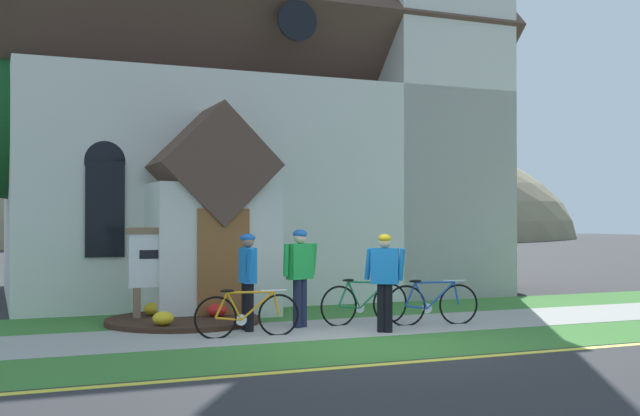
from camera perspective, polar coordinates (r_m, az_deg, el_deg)
ground at (r=15.80m, az=-2.89°, el=-7.72°), size 140.00×140.00×0.00m
sidewalk_slab at (r=14.09m, az=3.39°, el=-8.54°), size 32.00×2.32×0.01m
grass_verge at (r=12.19m, az=7.95°, el=-9.74°), size 32.00×2.03×0.01m
church_lawn at (r=16.19m, az=-0.23°, el=-7.54°), size 24.00×2.31×0.01m
curb_paint_stripe at (r=11.22m, az=11.03°, el=-10.52°), size 28.00×0.16×0.01m
church_building at (r=21.00m, az=-4.06°, el=6.89°), size 12.10×9.98×12.91m
church_sign at (r=14.96m, az=-10.16°, el=-3.71°), size 1.96×0.15×1.75m
flower_bed at (r=14.69m, az=-9.91°, el=-7.96°), size 2.80×2.80×0.34m
bicycle_black at (r=14.38m, az=3.23°, el=-6.87°), size 1.81×0.19×0.85m
bicycle_yellow at (r=14.38m, az=8.09°, el=-6.85°), size 1.72×0.34×0.84m
bicycle_silver at (r=12.85m, az=-5.29°, el=-7.67°), size 1.74×0.12×0.80m
cyclist_in_red_jersey at (r=13.83m, az=-1.46°, el=-4.48°), size 0.66×0.36×1.72m
cyclist_in_white_jersey at (r=13.27m, az=4.70°, el=-4.85°), size 0.52×0.56×1.65m
cyclist_in_green_jersey at (r=13.45m, az=-5.25°, el=-4.78°), size 0.27×0.72×1.66m
roadside_conifer at (r=22.78m, az=9.74°, el=4.77°), size 3.37×3.37×6.21m
yard_deciduous_tree at (r=18.66m, az=-20.82°, el=5.43°), size 3.84×3.84×5.53m
distant_hill at (r=76.21m, az=-8.79°, el=-2.26°), size 81.16×47.18×25.85m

